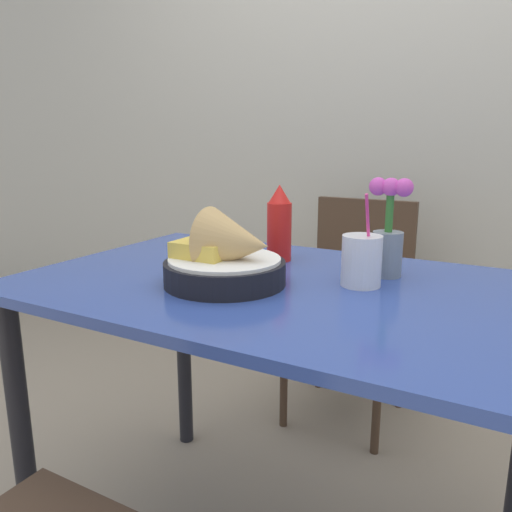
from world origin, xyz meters
The scene contains 7 objects.
wall_window centered at (0.00, 1.24, 1.30)m, with size 7.00×0.06×2.60m.
dining_table centered at (0.00, 0.00, 0.66)m, with size 1.20×0.77×0.77m.
chair_far_window centered at (-0.08, 0.86, 0.51)m, with size 0.40×0.40×0.86m.
food_basket centered at (-0.09, -0.08, 0.83)m, with size 0.28×0.28×0.17m.
ketchup_bottle centered at (-0.10, 0.19, 0.86)m, with size 0.07×0.07×0.21m.
drink_cup centered at (0.17, 0.06, 0.82)m, with size 0.09×0.09×0.21m.
flower_vase centered at (0.20, 0.17, 0.87)m, with size 0.10×0.07×0.23m.
Camera 1 is at (0.49, -1.00, 1.08)m, focal length 35.00 mm.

